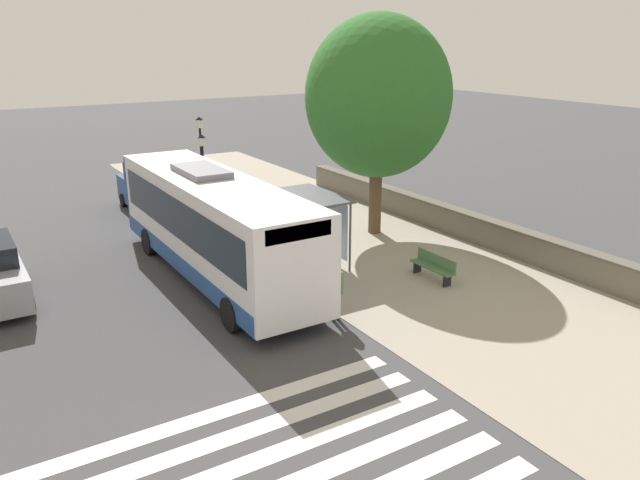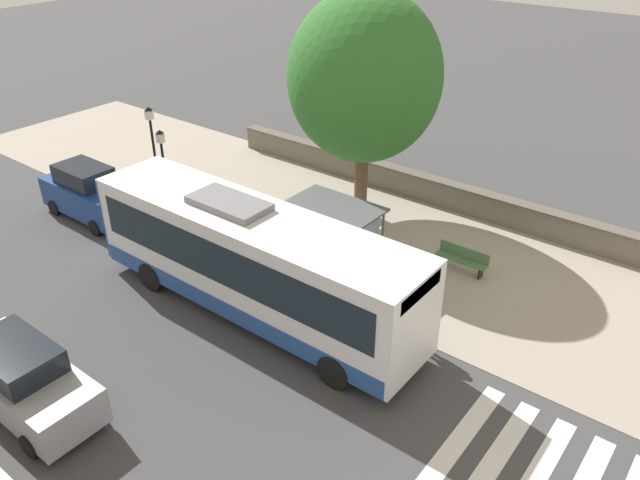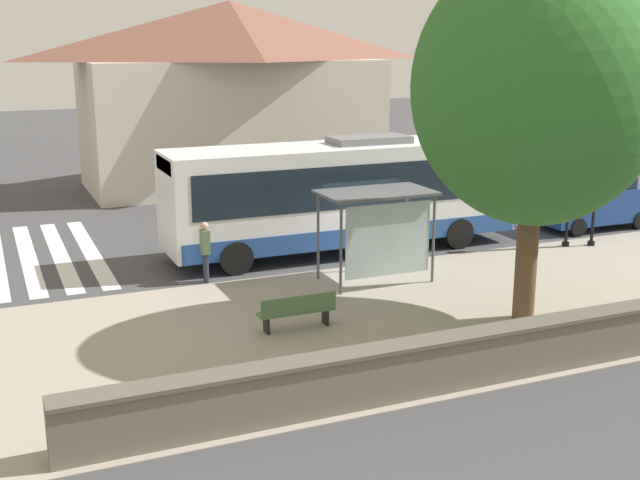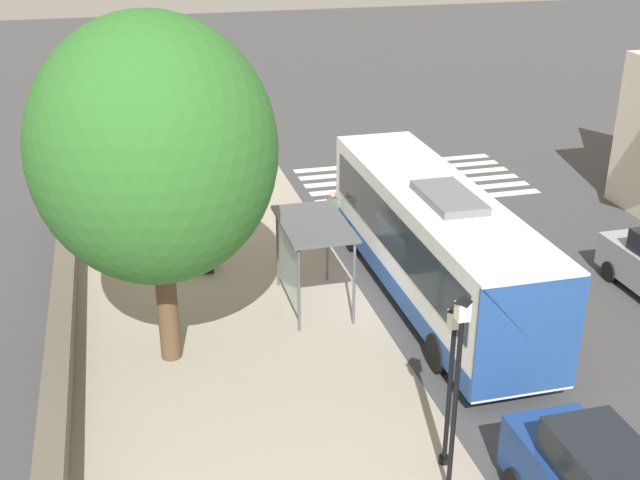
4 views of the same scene
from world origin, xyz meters
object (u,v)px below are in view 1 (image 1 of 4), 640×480
Objects in this scene: shade_tree at (378,97)px; parked_car_behind_bus at (147,189)px; bench at (433,266)px; street_lamp_far at (204,169)px; street_lamp_near at (202,157)px; bus at (213,224)px; pedestrian at (336,288)px; bus_shelter at (314,206)px.

shade_tree is 2.04× the size of parked_car_behind_bus.
street_lamp_far reaches higher than bench.
street_lamp_near reaches higher than street_lamp_far.
shade_tree reaches higher than street_lamp_far.
street_lamp_far is 3.49m from parked_car_behind_bus.
bus is at bearing 9.35° from shade_tree.
pedestrian is at bearing 11.81° from bench.
bus is at bearing 86.18° from parked_car_behind_bus.
shade_tree is (-7.67, -1.26, 3.70)m from bus.
bus is 6.58× the size of pedestrian.
pedestrian is at bearing 46.15° from shade_tree.
bus is 7.54m from bench.
street_lamp_near reaches higher than bench.
bus_shelter reaches higher than pedestrian.
street_lamp_far is (1.12, -7.55, 0.11)m from bus_shelter.
bus is 2.67× the size of parked_car_behind_bus.
bus is 7.36m from street_lamp_far.
street_lamp_near is at bearing -109.10° from bus.
bus_shelter is at bearing 24.51° from shade_tree.
bench is 0.42× the size of street_lamp_near.
pedestrian is at bearing 66.36° from bus_shelter.
bench is at bearing 146.50° from bus.
bench is at bearing 74.40° from shade_tree.
street_lamp_near is (-1.08, -12.82, 1.62)m from pedestrian.
bench is (-4.57, -0.96, -0.55)m from pedestrian.
street_lamp_far is at bearing 123.17° from parked_car_behind_bus.
shade_tree is at bearing -105.60° from bench.
bus_shelter reaches higher than parked_car_behind_bus.
shade_tree reaches higher than street_lamp_near.
street_lamp_far is at bearing -109.31° from bus.
street_lamp_far is 0.43× the size of shade_tree.
shade_tree is at bearing -133.85° from pedestrian.
bus_shelter is at bearing -52.90° from bench.
bus_shelter is 4.97m from pedestrian.
bench is 0.49× the size of street_lamp_far.
parked_car_behind_bus is at bearing -68.08° from bench.
bench is 14.84m from parked_car_behind_bus.
street_lamp_far is 0.89× the size of parked_car_behind_bus.
bus is at bearing 70.69° from street_lamp_far.
bus_shelter is 7.63m from street_lamp_far.
street_lamp_far reaches higher than bus_shelter.
street_lamp_far is (-0.82, -11.98, 1.25)m from pedestrian.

